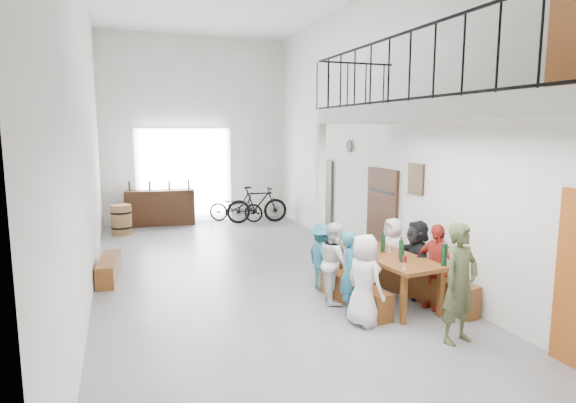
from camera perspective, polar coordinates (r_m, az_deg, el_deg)
name	(u,v)px	position (r m, az deg, el deg)	size (l,w,h in m)	color
floor	(248,276)	(9.34, -4.76, -8.74)	(12.00, 12.00, 0.00)	slate
room_walls	(246,86)	(8.96, -5.04, 13.53)	(12.00, 12.00, 12.00)	white
gateway_portal	(184,176)	(14.76, -12.19, 3.01)	(2.80, 0.08, 2.80)	white
right_wall_decor	(431,191)	(8.44, 16.54, 1.19)	(0.07, 8.28, 5.07)	#8B4213
balcony	(446,115)	(6.94, 18.22, 9.72)	(1.52, 5.62, 4.00)	silver
tasting_table	(387,259)	(7.92, 11.66, -6.74)	(1.02, 2.07, 0.79)	brown
bench_inner	(351,291)	(7.87, 7.50, -10.53)	(0.29, 1.81, 0.42)	brown
bench_wall	(421,285)	(8.29, 15.53, -9.54)	(0.27, 2.09, 0.48)	brown
tableware	(388,247)	(7.83, 11.80, -5.28)	(0.59, 1.44, 0.35)	black
side_bench	(109,269)	(9.64, -20.45, -7.46)	(0.31, 1.44, 0.40)	brown
oak_barrel	(121,220)	(13.51, -19.14, -2.06)	(0.54, 0.54, 0.80)	brown
serving_counter	(160,208)	(14.51, -14.89, -0.70)	(1.95, 0.54, 1.03)	#3A1D0E
counter_bottles	(159,185)	(14.40, -14.99, 1.87)	(1.71, 0.20, 0.28)	black
guest_left_a	(364,280)	(6.97, 9.03, -9.18)	(0.64, 0.42, 1.32)	silver
guest_left_b	(350,273)	(7.38, 7.38, -8.35)	(0.46, 0.30, 1.27)	#226072
guest_left_c	(335,262)	(7.84, 5.64, -7.17)	(0.63, 0.49, 1.30)	silver
guest_left_d	(322,257)	(8.40, 4.00, -6.56)	(0.76, 0.43, 1.17)	#226072
guest_right_a	(436,266)	(7.85, 17.11, -7.36)	(0.78, 0.33, 1.34)	#A3271C
guest_right_b	(416,259)	(8.28, 14.98, -6.59)	(1.21, 0.38, 1.30)	black
guest_right_c	(392,252)	(8.77, 12.27, -5.88)	(0.60, 0.39, 1.23)	silver
host_standing	(460,283)	(6.70, 19.71, -9.12)	(0.58, 0.38, 1.59)	#404929
potted_plant	(350,249)	(10.64, 7.36, -5.57)	(0.34, 0.29, 0.38)	#1B5522
bicycle_near	(236,207)	(14.61, -6.19, -0.71)	(0.58, 1.67, 0.88)	black
bicycle_far	(257,205)	(14.38, -3.70, -0.37)	(0.52, 1.83, 1.10)	black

